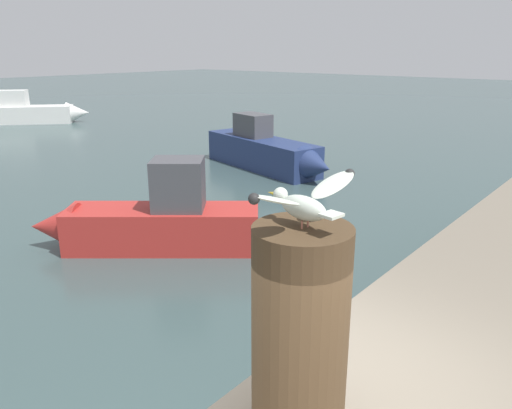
% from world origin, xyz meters
% --- Properties ---
extents(mooring_post, '(0.43, 0.43, 0.99)m').
position_xyz_m(mooring_post, '(0.05, -0.41, 2.16)').
color(mooring_post, '#4C3823').
rests_on(mooring_post, harbor_quay).
extents(seagull, '(0.61, 0.39, 0.21)m').
position_xyz_m(seagull, '(0.05, -0.41, 2.77)').
color(seagull, '#C67560').
rests_on(seagull, mooring_post).
extents(boat_navy, '(2.19, 4.97, 1.54)m').
position_xyz_m(boat_navy, '(9.63, 7.14, 0.52)').
color(boat_navy, navy).
rests_on(boat_navy, ground_plane).
extents(boat_red, '(3.16, 3.61, 1.61)m').
position_xyz_m(boat_red, '(3.61, 5.15, 0.50)').
color(boat_red, '#B72D28').
rests_on(boat_red, ground_plane).
extents(boat_white, '(4.34, 4.07, 1.59)m').
position_xyz_m(boat_white, '(10.27, 21.52, 0.51)').
color(boat_white, silver).
rests_on(boat_white, ground_plane).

